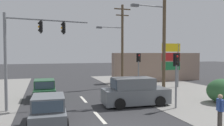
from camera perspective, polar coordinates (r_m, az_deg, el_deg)
lane_dash_mid at (r=12.49m, az=-3.27°, el=-13.97°), size 0.20×2.40×0.01m
lane_dash_far at (r=17.23m, az=-7.49°, el=-9.37°), size 0.20×2.40×0.01m
utility_pole_midground_right at (r=17.58m, az=13.12°, el=8.23°), size 3.78×0.50×9.90m
utility_pole_background_right at (r=23.18m, az=2.38°, el=5.33°), size 3.78×0.52×8.67m
traffic_signal_mast at (r=14.70m, az=-21.09°, el=4.69°), size 5.26×0.76×6.00m
pedestal_signal_right_kerb at (r=14.56m, az=16.45°, el=-2.04°), size 0.44×0.30×3.56m
pedestal_signal_far_median at (r=21.05m, az=6.96°, el=-0.58°), size 0.44×0.29×3.56m
shopping_plaza_sign at (r=23.40m, az=15.15°, el=1.05°), size 2.10×0.16×4.60m
roadside_bush at (r=17.71m, az=27.27°, el=-6.65°), size 2.38×2.04×1.72m
shopfront_wall_far at (r=28.35m, az=11.86°, el=-1.07°), size 12.00×1.00×3.60m
hatchback_oncoming_near at (r=17.97m, az=-17.26°, el=-6.70°), size 1.79×3.65×1.53m
suv_receding_far at (r=15.18m, az=5.95°, el=-7.60°), size 4.62×2.23×1.90m
hatchback_oncoming_mid at (r=11.39m, az=-16.25°, el=-12.05°), size 1.91×3.70×1.53m
pedestrian_at_kerb at (r=11.66m, az=26.38°, el=-10.75°), size 0.34×0.53×1.63m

